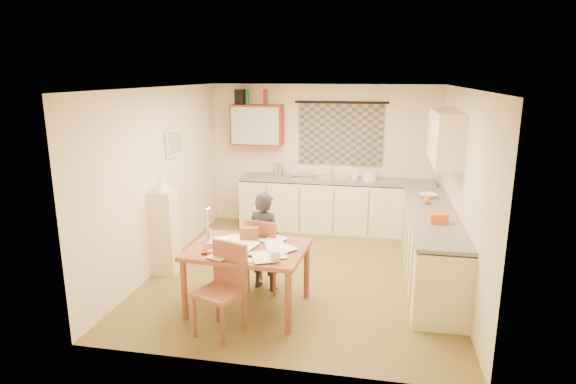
% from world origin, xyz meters
% --- Properties ---
extents(floor, '(4.00, 4.50, 0.02)m').
position_xyz_m(floor, '(0.00, 0.00, -0.01)').
color(floor, brown).
rests_on(floor, ground).
extents(ceiling, '(4.00, 4.50, 0.02)m').
position_xyz_m(ceiling, '(0.00, 0.00, 2.51)').
color(ceiling, white).
rests_on(ceiling, floor).
extents(wall_back, '(4.00, 0.02, 2.50)m').
position_xyz_m(wall_back, '(0.00, 2.26, 1.25)').
color(wall_back, beige).
rests_on(wall_back, floor).
extents(wall_front, '(4.00, 0.02, 2.50)m').
position_xyz_m(wall_front, '(0.00, -2.26, 1.25)').
color(wall_front, beige).
rests_on(wall_front, floor).
extents(wall_left, '(0.02, 4.50, 2.50)m').
position_xyz_m(wall_left, '(-2.01, 0.00, 1.25)').
color(wall_left, beige).
rests_on(wall_left, floor).
extents(wall_right, '(0.02, 4.50, 2.50)m').
position_xyz_m(wall_right, '(2.01, 0.00, 1.25)').
color(wall_right, beige).
rests_on(wall_right, floor).
extents(window_blind, '(1.45, 0.03, 1.05)m').
position_xyz_m(window_blind, '(0.30, 2.22, 1.65)').
color(window_blind, navy).
rests_on(window_blind, wall_back).
extents(curtain_rod, '(1.60, 0.04, 0.04)m').
position_xyz_m(curtain_rod, '(0.30, 2.20, 2.20)').
color(curtain_rod, black).
rests_on(curtain_rod, wall_back).
extents(wall_cabinet, '(0.90, 0.34, 0.70)m').
position_xyz_m(wall_cabinet, '(-1.15, 2.08, 1.80)').
color(wall_cabinet, maroon).
rests_on(wall_cabinet, wall_back).
extents(wall_cabinet_glass, '(0.84, 0.02, 0.64)m').
position_xyz_m(wall_cabinet_glass, '(-1.15, 1.91, 1.80)').
color(wall_cabinet_glass, '#99B2A5').
rests_on(wall_cabinet_glass, wall_back).
extents(upper_cabinet_right, '(0.34, 1.30, 0.70)m').
position_xyz_m(upper_cabinet_right, '(1.83, 0.55, 1.85)').
color(upper_cabinet_right, beige).
rests_on(upper_cabinet_right, wall_right).
extents(framed_print, '(0.04, 0.50, 0.40)m').
position_xyz_m(framed_print, '(-1.97, 0.40, 1.70)').
color(framed_print, '#F5E4CE').
rests_on(framed_print, wall_left).
extents(print_canvas, '(0.01, 0.42, 0.32)m').
position_xyz_m(print_canvas, '(-1.95, 0.40, 1.70)').
color(print_canvas, beige).
rests_on(print_canvas, wall_left).
extents(counter_back, '(3.30, 0.62, 0.92)m').
position_xyz_m(counter_back, '(0.26, 1.95, 0.45)').
color(counter_back, beige).
rests_on(counter_back, floor).
extents(counter_right, '(0.62, 2.95, 0.92)m').
position_xyz_m(counter_right, '(1.70, 0.17, 0.45)').
color(counter_right, beige).
rests_on(counter_right, floor).
extents(stove, '(0.57, 0.57, 0.89)m').
position_xyz_m(stove, '(1.70, -0.85, 0.44)').
color(stove, white).
rests_on(stove, floor).
extents(sink, '(0.63, 0.55, 0.10)m').
position_xyz_m(sink, '(0.24, 1.95, 0.88)').
color(sink, silver).
rests_on(sink, counter_back).
extents(tap, '(0.03, 0.03, 0.28)m').
position_xyz_m(tap, '(0.18, 2.13, 1.06)').
color(tap, silver).
rests_on(tap, counter_back).
extents(dish_rack, '(0.38, 0.33, 0.06)m').
position_xyz_m(dish_rack, '(-0.32, 1.95, 0.95)').
color(dish_rack, silver).
rests_on(dish_rack, counter_back).
extents(kettle, '(0.19, 0.19, 0.24)m').
position_xyz_m(kettle, '(-0.75, 1.95, 1.04)').
color(kettle, silver).
rests_on(kettle, counter_back).
extents(mixing_bowl, '(0.29, 0.29, 0.16)m').
position_xyz_m(mixing_bowl, '(0.83, 1.95, 1.00)').
color(mixing_bowl, white).
rests_on(mixing_bowl, counter_back).
extents(soap_bottle, '(0.11, 0.11, 0.20)m').
position_xyz_m(soap_bottle, '(0.57, 2.00, 1.02)').
color(soap_bottle, white).
rests_on(soap_bottle, counter_back).
extents(bowl, '(0.34, 0.34, 0.06)m').
position_xyz_m(bowl, '(1.70, 0.92, 0.95)').
color(bowl, white).
rests_on(bowl, counter_right).
extents(orange_bag, '(0.25, 0.21, 0.12)m').
position_xyz_m(orange_bag, '(1.70, -0.32, 0.98)').
color(orange_bag, '#CB671C').
rests_on(orange_bag, counter_right).
extents(fruit_orange, '(0.10, 0.10, 0.10)m').
position_xyz_m(fruit_orange, '(1.65, 0.55, 0.97)').
color(fruit_orange, '#CB671C').
rests_on(fruit_orange, counter_right).
extents(speaker, '(0.20, 0.23, 0.26)m').
position_xyz_m(speaker, '(-1.43, 2.08, 2.28)').
color(speaker, black).
rests_on(speaker, wall_cabinet).
extents(bottle_green, '(0.08, 0.08, 0.26)m').
position_xyz_m(bottle_green, '(-1.33, 2.08, 2.28)').
color(bottle_green, '#195926').
rests_on(bottle_green, wall_cabinet).
extents(bottle_brown, '(0.08, 0.08, 0.26)m').
position_xyz_m(bottle_brown, '(-1.00, 2.08, 2.28)').
color(bottle_brown, maroon).
rests_on(bottle_brown, wall_cabinet).
extents(dining_table, '(1.37, 1.08, 0.75)m').
position_xyz_m(dining_table, '(-0.45, -1.14, 0.38)').
color(dining_table, brown).
rests_on(dining_table, floor).
extents(chair_far, '(0.51, 0.51, 0.95)m').
position_xyz_m(chair_far, '(-0.36, -0.59, 0.29)').
color(chair_far, brown).
rests_on(chair_far, floor).
extents(chair_near, '(0.56, 0.56, 0.96)m').
position_xyz_m(chair_near, '(-0.59, -1.73, 0.30)').
color(chair_near, brown).
rests_on(chair_near, floor).
extents(person, '(0.62, 0.55, 1.27)m').
position_xyz_m(person, '(-0.39, -0.58, 0.63)').
color(person, black).
rests_on(person, floor).
extents(shelf_stand, '(0.32, 0.30, 1.16)m').
position_xyz_m(shelf_stand, '(-1.84, -0.34, 0.58)').
color(shelf_stand, beige).
rests_on(shelf_stand, floor).
extents(lampshade, '(0.20, 0.20, 0.22)m').
position_xyz_m(lampshade, '(-1.84, -0.34, 1.27)').
color(lampshade, '#F5E4CE').
rests_on(lampshade, shelf_stand).
extents(letter_rack, '(0.23, 0.12, 0.16)m').
position_xyz_m(letter_rack, '(-0.49, -0.90, 0.83)').
color(letter_rack, brown).
rests_on(letter_rack, dining_table).
extents(mug, '(0.17, 0.17, 0.09)m').
position_xyz_m(mug, '(-0.05, -1.50, 0.79)').
color(mug, white).
rests_on(mug, dining_table).
extents(magazine, '(0.35, 0.39, 0.03)m').
position_xyz_m(magazine, '(-0.92, -1.33, 0.76)').
color(magazine, maroon).
rests_on(magazine, dining_table).
extents(book, '(0.30, 0.32, 0.02)m').
position_xyz_m(book, '(-0.86, -1.20, 0.76)').
color(book, '#CB671C').
rests_on(book, dining_table).
extents(orange_box, '(0.12, 0.08, 0.04)m').
position_xyz_m(orange_box, '(-0.77, -1.41, 0.77)').
color(orange_box, '#CB671C').
rests_on(orange_box, dining_table).
extents(eyeglasses, '(0.14, 0.08, 0.02)m').
position_xyz_m(eyeglasses, '(-0.34, -1.42, 0.76)').
color(eyeglasses, black).
rests_on(eyeglasses, dining_table).
extents(candle_holder, '(0.07, 0.07, 0.18)m').
position_xyz_m(candle_holder, '(-0.93, -1.07, 0.84)').
color(candle_holder, silver).
rests_on(candle_holder, dining_table).
extents(candle, '(0.03, 0.03, 0.22)m').
position_xyz_m(candle, '(-0.96, -1.03, 1.04)').
color(candle, white).
rests_on(candle, dining_table).
extents(candle_flame, '(0.02, 0.02, 0.02)m').
position_xyz_m(candle_flame, '(-0.93, -1.04, 1.16)').
color(candle_flame, '#FFCC66').
rests_on(candle_flame, dining_table).
extents(papers, '(1.12, 0.97, 0.03)m').
position_xyz_m(papers, '(-0.42, -1.12, 0.76)').
color(papers, white).
rests_on(papers, dining_table).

